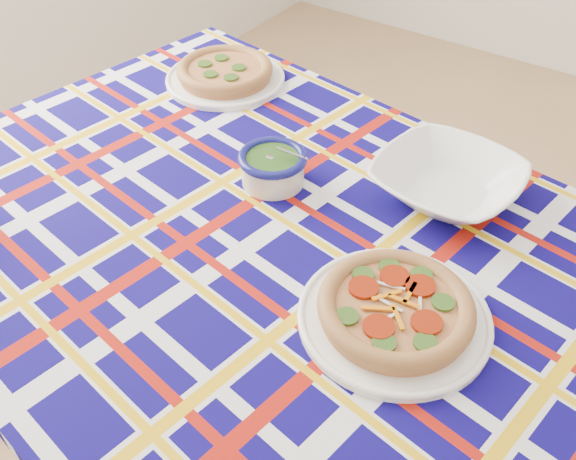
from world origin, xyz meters
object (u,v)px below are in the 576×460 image
Objects in this scene: dining_table at (299,290)px; pesto_bowl at (273,165)px; serving_bowl at (447,181)px; main_focaccia_plate at (396,308)px.

pesto_bowl is (-0.17, 0.15, 0.12)m from dining_table.
pesto_bowl is at bearing -152.45° from serving_bowl.
pesto_bowl is 0.34m from serving_bowl.
serving_bowl is (-0.07, 0.34, 0.00)m from main_focaccia_plate.
main_focaccia_plate is 1.15× the size of serving_bowl.
main_focaccia_plate is at bearing -26.72° from pesto_bowl.
main_focaccia_plate is 0.41m from pesto_bowl.
main_focaccia_plate is 0.35m from serving_bowl.
pesto_bowl is at bearing 153.28° from main_focaccia_plate.
pesto_bowl reaches higher than dining_table.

